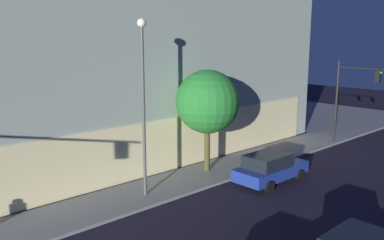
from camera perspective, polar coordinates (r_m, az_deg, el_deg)
name	(u,v)px	position (r m, az deg, el deg)	size (l,w,h in m)	color
modern_building	(67,48)	(35.73, -16.96, 9.49)	(30.01, 27.34, 14.75)	#4C4C51
traffic_light_far_corner	(364,87)	(32.70, 22.73, 4.25)	(0.36, 5.53, 6.26)	black
street_lamp_sidewalk	(143,89)	(20.38, -6.79, 4.31)	(0.44, 0.44, 8.84)	#4E4E4E
sidewalk_tree	(207,102)	(24.38, 2.16, 2.52)	(3.78, 3.78, 6.13)	#47401E
car_blue	(270,168)	(23.87, 10.73, -6.50)	(4.68, 2.23, 1.69)	navy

